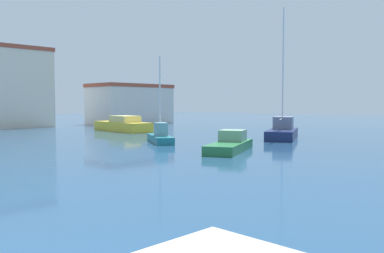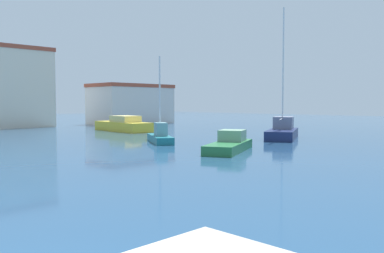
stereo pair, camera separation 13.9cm
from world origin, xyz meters
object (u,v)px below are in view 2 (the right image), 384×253
object	(u,v)px
sailboat_teal_inner_mooring	(160,136)
motorboat_yellow_mid_harbor	(123,125)
sailboat_navy_distant_east	(283,131)
motorboat_green_behind_lamppost	(230,144)

from	to	relation	value
sailboat_teal_inner_mooring	motorboat_yellow_mid_harbor	bearing A→B (deg)	65.79
sailboat_teal_inner_mooring	motorboat_yellow_mid_harbor	distance (m)	13.69
sailboat_teal_inner_mooring	sailboat_navy_distant_east	distance (m)	10.60
sailboat_teal_inner_mooring	motorboat_green_behind_lamppost	bearing A→B (deg)	-94.72
motorboat_green_behind_lamppost	sailboat_navy_distant_east	size ratio (longest dim) A/B	0.55
motorboat_yellow_mid_harbor	sailboat_teal_inner_mooring	bearing A→B (deg)	-114.21
sailboat_navy_distant_east	motorboat_green_behind_lamppost	bearing A→B (deg)	-165.91
motorboat_green_behind_lamppost	motorboat_yellow_mid_harbor	bearing A→B (deg)	72.59
sailboat_teal_inner_mooring	motorboat_green_behind_lamppost	distance (m)	7.38
motorboat_yellow_mid_harbor	motorboat_green_behind_lamppost	xyz separation A→B (m)	(-6.22, -19.84, -0.22)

